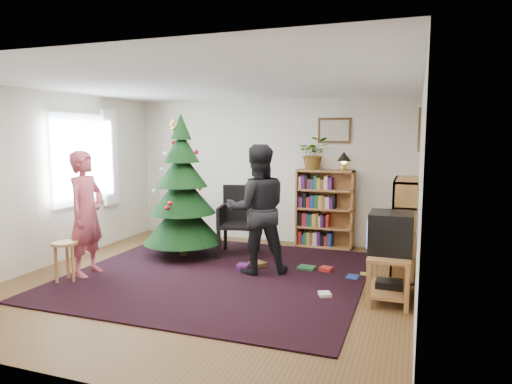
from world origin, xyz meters
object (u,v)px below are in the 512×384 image
(potted_plant, at_px, (314,153))
(person_by_chair, at_px, (257,210))
(picture_right, at_px, (419,130))
(picture_back, at_px, (335,130))
(stool, at_px, (65,251))
(person_standing, at_px, (87,214))
(table_lamp, at_px, (344,158))
(christmas_tree, at_px, (182,198))
(bookshelf_back, at_px, (325,208))
(crt_tv, at_px, (391,232))
(tv_stand, at_px, (390,272))
(armchair, at_px, (242,217))
(bookshelf_right, at_px, (405,226))

(potted_plant, bearing_deg, person_by_chair, -102.06)
(picture_right, bearing_deg, picture_back, 151.31)
(stool, distance_m, person_standing, 0.57)
(stool, bearing_deg, table_lamp, 44.30)
(christmas_tree, distance_m, bookshelf_back, 2.38)
(christmas_tree, height_order, bookshelf_back, christmas_tree)
(crt_tv, relative_size, table_lamp, 1.72)
(person_by_chair, bearing_deg, stool, 2.67)
(tv_stand, bearing_deg, potted_plant, 122.24)
(person_standing, height_order, table_lamp, person_standing)
(tv_stand, bearing_deg, bookshelf_back, 118.35)
(picture_back, relative_size, person_standing, 0.33)
(table_lamp, bearing_deg, tv_stand, -68.06)
(stool, bearing_deg, person_standing, 82.04)
(stool, height_order, person_standing, person_standing)
(crt_tv, xyz_separation_m, potted_plant, (-1.38, 2.19, 0.79))
(picture_back, distance_m, person_standing, 4.08)
(christmas_tree, xyz_separation_m, stool, (-0.81, -1.62, -0.51))
(christmas_tree, bearing_deg, stool, -116.37)
(christmas_tree, bearing_deg, table_lamp, 31.03)
(armchair, height_order, potted_plant, potted_plant)
(picture_right, bearing_deg, table_lamp, 152.61)
(picture_right, height_order, crt_tv, picture_right)
(picture_right, distance_m, bookshelf_right, 1.41)
(picture_back, height_order, crt_tv, picture_back)
(picture_right, relative_size, crt_tv, 1.14)
(bookshelf_right, relative_size, tv_stand, 1.58)
(stool, relative_size, person_standing, 0.32)
(bookshelf_right, bearing_deg, picture_right, -13.72)
(picture_back, height_order, potted_plant, picture_back)
(person_standing, relative_size, person_by_chair, 0.95)
(crt_tv, distance_m, person_by_chair, 1.81)
(christmas_tree, height_order, person_by_chair, christmas_tree)
(person_standing, xyz_separation_m, potted_plant, (2.50, 2.60, 0.74))
(christmas_tree, relative_size, bookshelf_right, 1.69)
(picture_back, relative_size, bookshelf_right, 0.42)
(bookshelf_right, bearing_deg, potted_plant, 52.76)
(armchair, distance_m, potted_plant, 1.63)
(picture_back, bearing_deg, person_by_chair, -109.98)
(stool, xyz_separation_m, table_lamp, (3.05, 2.97, 1.10))
(crt_tv, bearing_deg, armchair, 150.88)
(person_by_chair, height_order, table_lamp, person_by_chair)
(crt_tv, distance_m, armchair, 2.67)
(tv_stand, xyz_separation_m, armchair, (-2.33, 1.29, 0.27))
(bookshelf_back, relative_size, bookshelf_right, 1.00)
(christmas_tree, bearing_deg, person_standing, -120.99)
(bookshelf_back, bearing_deg, stool, -132.73)
(person_standing, bearing_deg, stool, 169.37)
(stool, relative_size, table_lamp, 1.73)
(crt_tv, bearing_deg, stool, -168.77)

